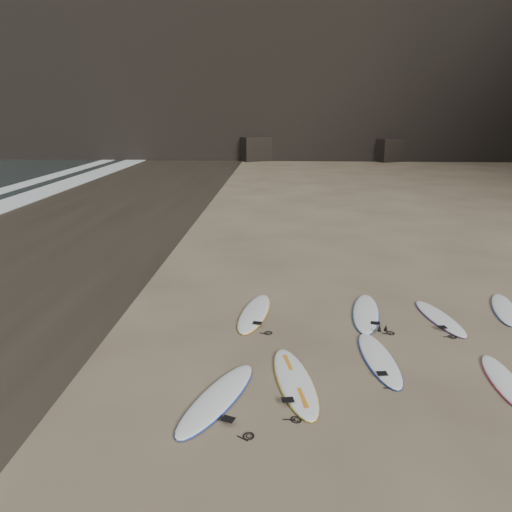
% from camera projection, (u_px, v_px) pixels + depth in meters
% --- Properties ---
extents(ground, '(240.00, 240.00, 0.00)m').
position_uv_depth(ground, '(416.00, 372.00, 10.35)').
color(ground, '#897559').
rests_on(ground, ground).
extents(wet_sand, '(12.00, 200.00, 0.01)m').
position_uv_depth(wet_sand, '(35.00, 241.00, 20.56)').
color(wet_sand, '#383026').
rests_on(wet_sand, ground).
extents(surfboard_0, '(1.60, 2.79, 0.10)m').
position_uv_depth(surfboard_0, '(217.00, 398.00, 9.32)').
color(surfboard_0, white).
rests_on(surfboard_0, ground).
extents(surfboard_1, '(1.18, 2.83, 0.10)m').
position_uv_depth(surfboard_1, '(295.00, 381.00, 9.91)').
color(surfboard_1, white).
rests_on(surfboard_1, ground).
extents(surfboard_2, '(0.87, 2.60, 0.09)m').
position_uv_depth(surfboard_2, '(379.00, 358.00, 10.80)').
color(surfboard_2, white).
rests_on(surfboard_2, ground).
extents(surfboard_3, '(0.64, 2.23, 0.08)m').
position_uv_depth(surfboard_3, '(505.00, 381.00, 9.91)').
color(surfboard_3, white).
rests_on(surfboard_3, ground).
extents(surfboard_5, '(1.05, 2.77, 0.10)m').
position_uv_depth(surfboard_5, '(254.00, 313.00, 13.23)').
color(surfboard_5, white).
rests_on(surfboard_5, ground).
extents(surfboard_6, '(1.07, 2.80, 0.10)m').
position_uv_depth(surfboard_6, '(366.00, 313.00, 13.23)').
color(surfboard_6, white).
rests_on(surfboard_6, ground).
extents(surfboard_7, '(1.05, 2.47, 0.09)m').
position_uv_depth(surfboard_7, '(440.00, 318.00, 12.92)').
color(surfboard_7, white).
rests_on(surfboard_7, ground).
extents(surfboard_8, '(1.14, 2.45, 0.09)m').
position_uv_depth(surfboard_8, '(505.00, 309.00, 13.50)').
color(surfboard_8, white).
rests_on(surfboard_8, ground).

